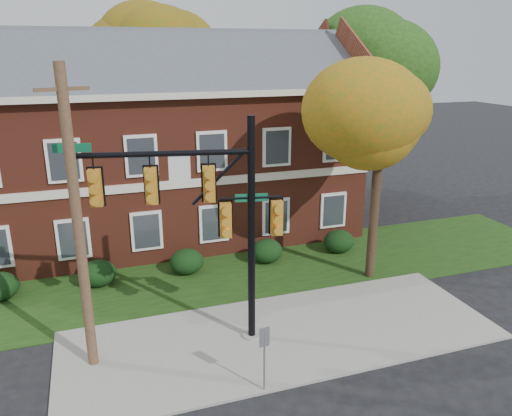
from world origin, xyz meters
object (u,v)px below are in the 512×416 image
object	(u,v)px
apartment_building	(161,134)
hedge_far_right	(339,241)
tree_right_rear	(364,63)
tree_near_right	(389,112)
traffic_signal	(208,210)
sign_post	(264,349)
hedge_right	(266,251)
hedge_center	(187,262)
hedge_left	(98,273)
tree_far_rear	(160,49)
utility_pole	(78,226)

from	to	relation	value
apartment_building	hedge_far_right	distance (m)	9.82
hedge_far_right	tree_right_rear	size ratio (longest dim) A/B	0.13
tree_near_right	traffic_signal	size ratio (longest dim) A/B	1.20
tree_right_rear	sign_post	distance (m)	19.09
hedge_far_right	tree_near_right	world-z (taller)	tree_near_right
hedge_right	hedge_center	bearing A→B (deg)	180.00
hedge_left	tree_right_rear	size ratio (longest dim) A/B	0.13
hedge_center	hedge_far_right	world-z (taller)	same
hedge_far_right	traffic_signal	xyz separation A→B (m)	(-7.26, -5.27, 3.90)
hedge_far_right	tree_near_right	bearing A→B (deg)	-85.48
hedge_center	tree_near_right	world-z (taller)	tree_near_right
tree_far_rear	sign_post	size ratio (longest dim) A/B	5.79
tree_near_right	sign_post	world-z (taller)	tree_near_right
sign_post	hedge_right	bearing A→B (deg)	63.23
tree_right_rear	apartment_building	bearing A→B (deg)	-175.67
hedge_right	sign_post	xyz separation A→B (m)	(-3.00, -8.09, 0.83)
tree_near_right	tree_right_rear	bearing A→B (deg)	65.42
tree_near_right	tree_far_rear	distance (m)	17.12
apartment_building	hedge_right	bearing A→B (deg)	-56.33
apartment_building	hedge_left	distance (m)	7.73
hedge_left	traffic_signal	world-z (taller)	traffic_signal
hedge_center	tree_near_right	xyz separation A→B (m)	(7.22, -2.83, 6.14)
tree_right_rear	hedge_left	bearing A→B (deg)	-157.58
hedge_center	tree_right_rear	world-z (taller)	tree_right_rear
hedge_left	hedge_right	size ratio (longest dim) A/B	1.00
utility_pole	apartment_building	bearing A→B (deg)	52.56
hedge_far_right	tree_far_rear	xyz separation A→B (m)	(-5.66, 13.09, 8.32)
hedge_left	tree_right_rear	world-z (taller)	tree_right_rear
hedge_left	hedge_center	world-z (taller)	same
hedge_far_right	tree_far_rear	world-z (taller)	tree_far_rear
apartment_building	utility_pole	size ratio (longest dim) A/B	2.18
tree_right_rear	sign_post	size ratio (longest dim) A/B	5.34
tree_near_right	traffic_signal	world-z (taller)	tree_near_right
tree_near_right	tree_far_rear	bearing A→B (deg)	110.27
apartment_building	tree_far_rear	distance (m)	8.84
hedge_left	sign_post	xyz separation A→B (m)	(4.00, -8.09, 0.83)
tree_right_rear	hedge_right	bearing A→B (deg)	-141.98
hedge_far_right	traffic_signal	world-z (taller)	traffic_signal
hedge_center	hedge_far_right	size ratio (longest dim) A/B	1.00
hedge_center	sign_post	bearing A→B (deg)	-86.46
hedge_left	traffic_signal	xyz separation A→B (m)	(3.24, -5.27, 3.90)
apartment_building	tree_far_rear	bearing A→B (deg)	80.29
hedge_left	hedge_right	xyz separation A→B (m)	(7.00, 0.00, 0.00)
tree_near_right	utility_pole	distance (m)	11.58
hedge_center	tree_far_rear	distance (m)	15.57
hedge_center	tree_right_rear	distance (m)	14.94
tree_near_right	apartment_building	bearing A→B (deg)	131.77
apartment_building	traffic_signal	xyz separation A→B (m)	(-0.26, -10.52, -0.56)
hedge_left	utility_pole	xyz separation A→B (m)	(-0.34, -5.33, 3.84)
hedge_center	utility_pole	bearing A→B (deg)	-125.82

